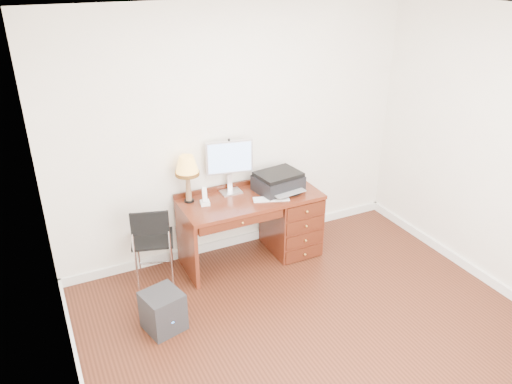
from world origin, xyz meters
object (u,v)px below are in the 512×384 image
monitor (229,160)px  chair (154,236)px  equipment_box (163,311)px  printer (278,182)px  phone (205,200)px  desk (277,219)px  leg_lamp (187,169)px

monitor → chair: monitor is taller
equipment_box → monitor: bearing=26.8°
monitor → printer: (0.48, -0.21, -0.26)m
phone → chair: bearing=-168.1°
monitor → printer: monitor is taller
phone → equipment_box: (-0.71, -0.76, -0.62)m
desk → chair: (-1.38, 0.03, 0.11)m
desk → printer: 0.44m
phone → equipment_box: phone is taller
desk → chair: bearing=178.8°
leg_lamp → equipment_box: leg_lamp is taller
chair → equipment_box: (-0.15, -0.75, -0.34)m
equipment_box → leg_lamp: bearing=42.2°
desk → equipment_box: size_ratio=4.00×
phone → printer: bearing=9.1°
desk → phone: bearing=177.1°
monitor → phone: monitor is taller
printer → desk: bearing=-146.9°
phone → chair: size_ratio=0.23×
desk → printer: (0.02, 0.02, 0.44)m
leg_lamp → phone: bearing=-49.2°
printer → chair: printer is taller
desk → phone: 0.91m
monitor → equipment_box: 1.69m
desk → leg_lamp: (-0.94, 0.18, 0.71)m
monitor → leg_lamp: bearing=-164.8°
printer → phone: (-0.83, 0.02, -0.05)m
chair → leg_lamp: bearing=35.2°
printer → phone: 0.84m
desk → printer: printer is taller
chair → equipment_box: 0.83m
monitor → equipment_box: size_ratio=1.54×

